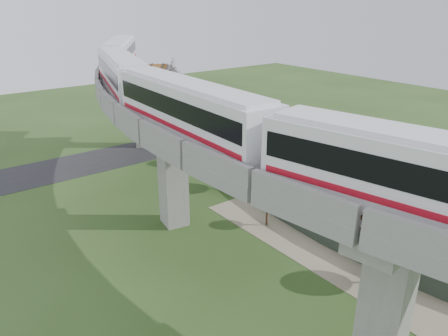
{
  "coord_description": "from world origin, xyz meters",
  "views": [
    {
      "loc": [
        -16.67,
        -19.84,
        18.83
      ],
      "look_at": [
        0.94,
        3.2,
        7.5
      ],
      "focal_mm": 35.0,
      "sensor_mm": 36.0,
      "label": 1
    }
  ],
  "objects_px": {
    "metro_train": "(178,88)",
    "car_red": "(371,221)",
    "car_dark": "(361,208)",
    "car_white": "(446,261)"
  },
  "relations": [
    {
      "from": "metro_train",
      "to": "car_red",
      "type": "height_order",
      "value": "metro_train"
    },
    {
      "from": "car_dark",
      "to": "car_white",
      "type": "bearing_deg",
      "value": 159.73
    },
    {
      "from": "metro_train",
      "to": "car_red",
      "type": "relative_size",
      "value": 14.5
    },
    {
      "from": "car_red",
      "to": "car_dark",
      "type": "bearing_deg",
      "value": 100.92
    },
    {
      "from": "car_white",
      "to": "car_dark",
      "type": "relative_size",
      "value": 0.83
    },
    {
      "from": "car_white",
      "to": "metro_train",
      "type": "bearing_deg",
      "value": 129.26
    },
    {
      "from": "metro_train",
      "to": "car_white",
      "type": "bearing_deg",
      "value": -55.12
    },
    {
      "from": "car_white",
      "to": "car_dark",
      "type": "xyz_separation_m",
      "value": [
        2.42,
        9.26,
        0.02
      ]
    },
    {
      "from": "car_red",
      "to": "metro_train",
      "type": "bearing_deg",
      "value": -170.52
    },
    {
      "from": "car_white",
      "to": "car_red",
      "type": "bearing_deg",
      "value": 88.03
    }
  ]
}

